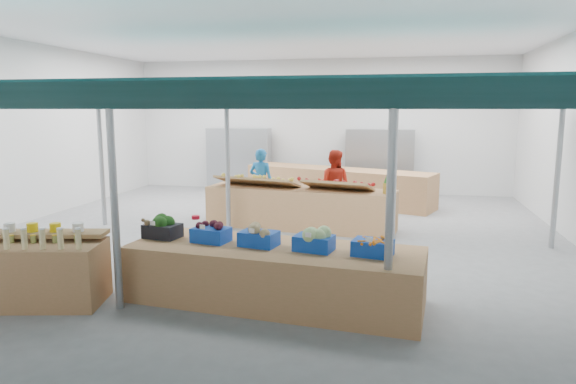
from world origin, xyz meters
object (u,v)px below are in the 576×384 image
(bottle_shelf, at_px, (33,270))
(vendor_left, at_px, (261,182))
(fruit_counter, at_px, (300,208))
(vendor_right, at_px, (334,185))
(veg_counter, at_px, (274,274))

(bottle_shelf, xyz_separation_m, vendor_left, (1.52, 6.28, 0.38))
(fruit_counter, relative_size, vendor_right, 2.50)
(bottle_shelf, bearing_deg, fruit_counter, 49.42)
(veg_counter, relative_size, vendor_right, 2.38)
(veg_counter, distance_m, vendor_right, 5.57)
(fruit_counter, height_order, vendor_right, vendor_right)
(vendor_right, bearing_deg, fruit_counter, 67.92)
(veg_counter, distance_m, vendor_left, 5.82)
(vendor_right, bearing_deg, bottle_shelf, 68.66)
(veg_counter, bearing_deg, vendor_right, 94.20)
(bottle_shelf, bearing_deg, vendor_left, 63.51)
(bottle_shelf, relative_size, vendor_left, 1.22)
(vendor_left, height_order, vendor_right, same)
(veg_counter, distance_m, fruit_counter, 4.48)
(fruit_counter, distance_m, vendor_right, 1.31)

